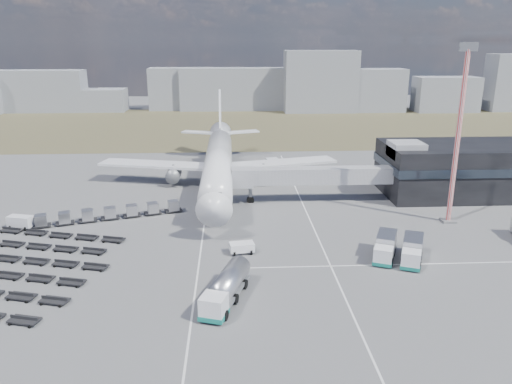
{
  "coord_description": "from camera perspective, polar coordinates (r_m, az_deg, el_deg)",
  "views": [
    {
      "loc": [
        2.62,
        -69.41,
        29.49
      ],
      "look_at": [
        6.93,
        14.05,
        4.0
      ],
      "focal_mm": 35.0,
      "sensor_mm": 36.0,
      "label": 1
    }
  ],
  "objects": [
    {
      "name": "ground",
      "position": [
        75.46,
        -4.74,
        -6.1
      ],
      "size": [
        420.0,
        420.0,
        0.0
      ],
      "primitive_type": "plane",
      "color": "#565659",
      "rests_on": "ground"
    },
    {
      "name": "grass_strip",
      "position": [
        181.84,
        -3.78,
        7.59
      ],
      "size": [
        420.0,
        90.0,
        0.01
      ],
      "primitive_type": "cube",
      "color": "brown",
      "rests_on": "ground"
    },
    {
      "name": "lane_markings",
      "position": [
        78.51,
        2.49,
        -5.11
      ],
      "size": [
        47.12,
        110.0,
        0.01
      ],
      "color": "silver",
      "rests_on": "ground"
    },
    {
      "name": "terminal",
      "position": [
        106.51,
        22.24,
        2.53
      ],
      "size": [
        30.4,
        16.4,
        11.0
      ],
      "color": "black",
      "rests_on": "ground"
    },
    {
      "name": "jet_bridge",
      "position": [
        94.04,
        5.27,
        1.83
      ],
      "size": [
        30.3,
        3.8,
        7.05
      ],
      "color": "#939399",
      "rests_on": "ground"
    },
    {
      "name": "airliner",
      "position": [
        104.65,
        -4.32,
        3.54
      ],
      "size": [
        51.59,
        64.53,
        17.62
      ],
      "color": "white",
      "rests_on": "ground"
    },
    {
      "name": "skyline",
      "position": [
        219.01,
        -3.16,
        11.68
      ],
      "size": [
        307.06,
        25.85,
        25.49
      ],
      "color": "gray",
      "rests_on": "ground"
    },
    {
      "name": "fuel_tanker",
      "position": [
        59.44,
        -3.46,
        -10.85
      ],
      "size": [
        6.13,
        11.36,
        3.57
      ],
      "rotation": [
        0.0,
        0.0,
        -0.32
      ],
      "color": "white",
      "rests_on": "ground"
    },
    {
      "name": "pushback_tug",
      "position": [
        72.38,
        -1.63,
        -6.42
      ],
      "size": [
        3.77,
        2.51,
        1.55
      ],
      "primitive_type": "cube",
      "rotation": [
        0.0,
        0.0,
        0.16
      ],
      "color": "white",
      "rests_on": "ground"
    },
    {
      "name": "utility_van",
      "position": [
        89.97,
        -25.31,
        -3.15
      ],
      "size": [
        4.28,
        2.73,
        2.14
      ],
      "primitive_type": "cube",
      "rotation": [
        0.0,
        0.0,
        -0.26
      ],
      "color": "white",
      "rests_on": "ground"
    },
    {
      "name": "catering_truck",
      "position": [
        113.58,
        2.22,
        2.74
      ],
      "size": [
        4.35,
        7.34,
        3.15
      ],
      "rotation": [
        0.0,
        0.0,
        0.24
      ],
      "color": "white",
      "rests_on": "ground"
    },
    {
      "name": "service_trucks_near",
      "position": [
        72.73,
        15.99,
        -6.26
      ],
      "size": [
        8.62,
        9.27,
        3.0
      ],
      "rotation": [
        0.0,
        0.0,
        -0.4
      ],
      "color": "white",
      "rests_on": "ground"
    },
    {
      "name": "uld_row",
      "position": [
        88.94,
        -16.35,
        -2.33
      ],
      "size": [
        24.25,
        9.23,
        1.93
      ],
      "rotation": [
        0.0,
        0.0,
        0.31
      ],
      "color": "black",
      "rests_on": "ground"
    },
    {
      "name": "floodlight_mast",
      "position": [
        87.18,
        22.09,
        5.91
      ],
      "size": [
        2.78,
        2.26,
        29.21
      ],
      "rotation": [
        0.0,
        0.0,
        -0.32
      ],
      "color": "red",
      "rests_on": "ground"
    }
  ]
}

